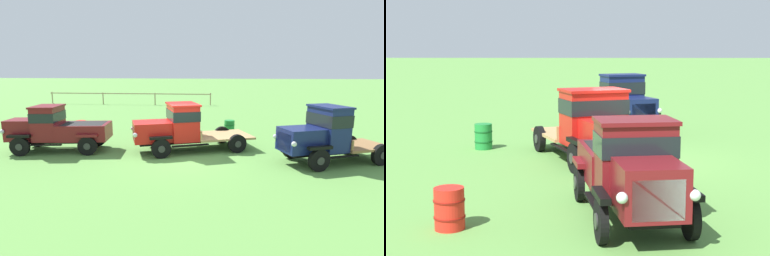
% 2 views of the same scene
% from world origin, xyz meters
% --- Properties ---
extents(ground_plane, '(240.00, 240.00, 0.00)m').
position_xyz_m(ground_plane, '(0.00, 0.00, 0.00)').
color(ground_plane, '#5B9342').
extents(vintage_truck_foreground_near, '(4.79, 2.42, 2.14)m').
position_xyz_m(vintage_truck_foreground_near, '(-5.92, 0.58, 1.09)').
color(vintage_truck_foreground_near, black).
rests_on(vintage_truck_foreground_near, ground).
extents(vintage_truck_second_in_line, '(5.89, 3.75, 2.24)m').
position_xyz_m(vintage_truck_second_in_line, '(-0.28, 1.21, 1.15)').
color(vintage_truck_second_in_line, black).
rests_on(vintage_truck_second_in_line, ground).
extents(vintage_truck_midrow_center, '(4.96, 3.23, 2.35)m').
position_xyz_m(vintage_truck_midrow_center, '(5.79, -0.03, 1.17)').
color(vintage_truck_midrow_center, black).
rests_on(vintage_truck_midrow_center, ground).
extents(oil_drum_beside_row, '(0.62, 0.62, 0.87)m').
position_xyz_m(oil_drum_beside_row, '(2.11, 4.98, 0.43)').
color(oil_drum_beside_row, '#1E7F33').
rests_on(oil_drum_beside_row, ground).
extents(oil_drum_near_fence, '(0.62, 0.62, 0.83)m').
position_xyz_m(oil_drum_near_fence, '(-6.58, 4.14, 0.41)').
color(oil_drum_near_fence, red).
rests_on(oil_drum_near_fence, ground).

